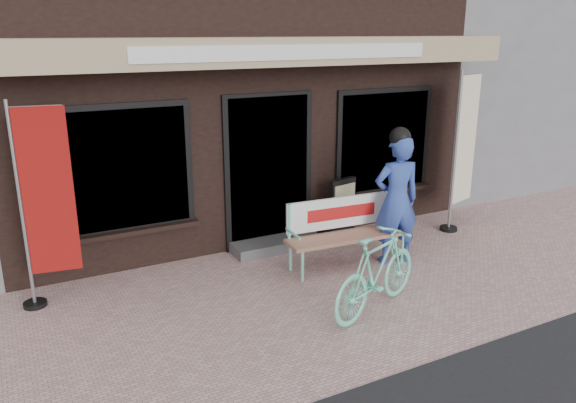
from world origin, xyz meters
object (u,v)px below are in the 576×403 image
bicycle (377,272)px  nobori_cream (463,148)px  menu_stand (342,209)px  bench (345,226)px  person (397,197)px  nobori_red (44,203)px

bicycle → nobori_cream: size_ratio=0.62×
nobori_cream → menu_stand: bearing=151.4°
bench → person: 0.78m
bench → nobori_red: (-3.54, 0.58, 0.67)m
nobori_cream → menu_stand: (-1.93, 0.39, -0.79)m
bench → person: (0.64, -0.24, 0.37)m
nobori_red → nobori_cream: 5.97m
bench → person: size_ratio=0.92×
nobori_red → bicycle: bearing=-22.0°
nobori_red → nobori_cream: size_ratio=0.95×
person → bicycle: bearing=-123.1°
bench → nobori_cream: size_ratio=0.69×
bench → menu_stand: size_ratio=1.81×
person → nobori_red: 4.28m
person → menu_stand: 1.14m
nobori_red → menu_stand: (4.03, 0.23, -0.73)m
bicycle → nobori_cream: (2.83, 1.68, 0.81)m
bench → nobori_cream: nobori_cream is taller
bench → person: bearing=-16.1°
person → menu_stand: bearing=111.2°
person → bench: bearing=172.4°
person → menu_stand: size_ratio=1.97×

